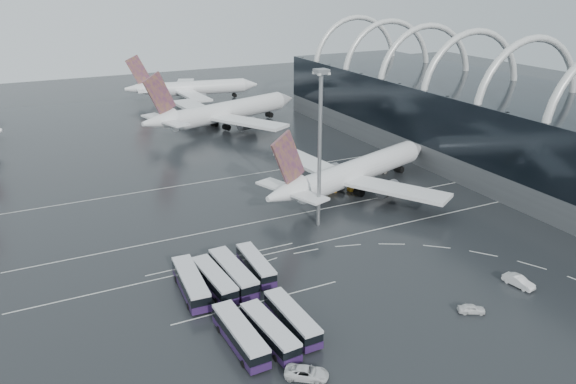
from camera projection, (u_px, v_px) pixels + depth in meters
name	position (u px, v px, depth m)	size (l,w,h in m)	color
ground	(337.00, 233.00, 110.90)	(420.00, 420.00, 0.00)	black
terminal	(499.00, 123.00, 149.01)	(42.00, 160.00, 34.90)	#55575A
lane_marking_near	(343.00, 237.00, 109.23)	(120.00, 0.25, 0.01)	beige
lane_marking_mid	(309.00, 212.00, 120.92)	(120.00, 0.25, 0.01)	beige
lane_marking_far	(257.00, 173.00, 144.31)	(120.00, 0.25, 0.01)	beige
bus_bay_line_south	(258.00, 302.00, 87.61)	(28.00, 0.25, 0.01)	beige
bus_bay_line_north	(223.00, 259.00, 100.97)	(28.00, 0.25, 0.01)	beige
airliner_main	(353.00, 173.00, 130.12)	(54.83, 47.54, 19.05)	white
airliner_gate_b	(223.00, 113.00, 184.55)	(60.26, 53.50, 21.37)	white
airliner_gate_c	(191.00, 89.00, 226.34)	(53.48, 48.80, 19.06)	white
bus_row_near_a	(191.00, 283.00, 89.35)	(4.05, 14.07, 3.42)	#271440
bus_row_near_b	(214.00, 280.00, 90.53)	(3.69, 13.16, 3.20)	#271440
bus_row_near_c	(233.00, 273.00, 92.30)	(3.75, 14.14, 3.45)	#271440
bus_row_near_d	(256.00, 265.00, 95.42)	(3.34, 12.44, 3.04)	#271440
bus_row_far_a	(240.00, 335.00, 76.58)	(3.50, 13.51, 3.31)	#271440
bus_row_far_b	(270.00, 331.00, 77.53)	(3.82, 12.90, 3.13)	#271440
bus_row_far_c	(292.00, 318.00, 80.41)	(3.28, 12.92, 3.17)	#271440
van_curve_a	(307.00, 373.00, 70.87)	(2.59, 5.61, 1.56)	silver
van_curve_b	(471.00, 309.00, 84.62)	(1.64, 4.09, 1.39)	silver
van_curve_c	(519.00, 281.00, 91.84)	(1.84, 5.28, 1.74)	silver
floodlight_mast	(320.00, 130.00, 107.69)	(2.41, 2.41, 31.48)	gray
gse_cart_belly_a	(353.00, 188.00, 132.66)	(2.44, 1.44, 1.33)	orange
gse_cart_belly_b	(381.00, 171.00, 144.16)	(2.38, 1.40, 1.30)	slate
gse_cart_belly_c	(332.00, 190.00, 131.67)	(2.20, 1.30, 1.20)	orange
gse_cart_belly_d	(384.00, 169.00, 145.59)	(2.17, 1.28, 1.19)	slate
gse_cart_belly_e	(327.00, 175.00, 141.47)	(2.40, 1.42, 1.31)	orange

